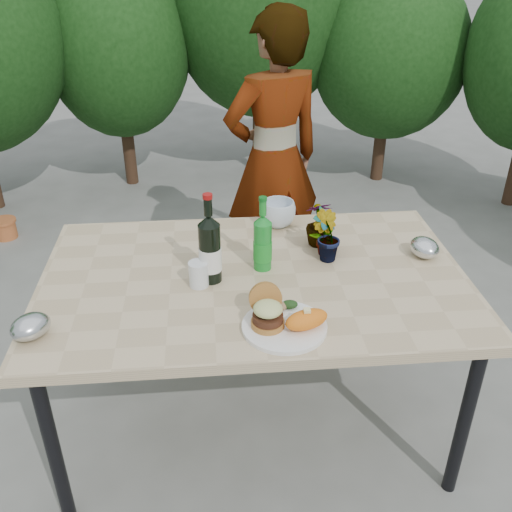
{
  "coord_description": "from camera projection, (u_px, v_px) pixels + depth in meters",
  "views": [
    {
      "loc": [
        -0.16,
        -1.82,
        1.89
      ],
      "look_at": [
        0.0,
        -0.08,
        0.88
      ],
      "focal_mm": 40.0,
      "sensor_mm": 36.0,
      "label": 1
    }
  ],
  "objects": [
    {
      "name": "sparkling_water",
      "position": [
        263.0,
        243.0,
        2.14
      ],
      "size": [
        0.07,
        0.07,
        0.3
      ],
      "rotation": [
        0.0,
        0.0,
        -0.42
      ],
      "color": "#178126",
      "rests_on": "patio_table"
    },
    {
      "name": "foil_packet_right",
      "position": [
        424.0,
        247.0,
        2.26
      ],
      "size": [
        0.14,
        0.15,
        0.08
      ],
      "primitive_type": "ellipsoid",
      "rotation": [
        0.0,
        0.0,
        1.8
      ],
      "color": "silver",
      "rests_on": "patio_table"
    },
    {
      "name": "terracotta_pot",
      "position": [
        5.0,
        228.0,
        3.97
      ],
      "size": [
        0.17,
        0.17,
        0.14
      ],
      "color": "#BB5F30",
      "rests_on": "ground"
    },
    {
      "name": "sweet_potato",
      "position": [
        306.0,
        320.0,
        1.83
      ],
      "size": [
        0.17,
        0.12,
        0.06
      ],
      "primitive_type": "ellipsoid",
      "rotation": [
        0.0,
        0.0,
        0.35
      ],
      "color": "orange",
      "rests_on": "dinner_plate"
    },
    {
      "name": "foil_packet_left",
      "position": [
        30.0,
        327.0,
        1.81
      ],
      "size": [
        0.17,
        0.17,
        0.08
      ],
      "primitive_type": "ellipsoid",
      "rotation": [
        0.0,
        0.0,
        0.83
      ],
      "color": "#B3B6BA",
      "rests_on": "patio_table"
    },
    {
      "name": "seedling_right",
      "position": [
        319.0,
        223.0,
        2.31
      ],
      "size": [
        0.12,
        0.12,
        0.19
      ],
      "primitive_type": "imported",
      "rotation": [
        0.0,
        0.0,
        3.29
      ],
      "color": "#1F561D",
      "rests_on": "patio_table"
    },
    {
      "name": "wine_bottle",
      "position": [
        210.0,
        250.0,
        2.06
      ],
      "size": [
        0.08,
        0.08,
        0.35
      ],
      "rotation": [
        0.0,
        0.0,
        -0.28
      ],
      "color": "black",
      "rests_on": "patio_table"
    },
    {
      "name": "person",
      "position": [
        274.0,
        160.0,
        3.09
      ],
      "size": [
        0.68,
        0.56,
        1.58
      ],
      "primitive_type": "imported",
      "rotation": [
        0.0,
        0.0,
        3.51
      ],
      "color": "#9D6C4E",
      "rests_on": "ground"
    },
    {
      "name": "seedling_left",
      "position": [
        324.0,
        232.0,
        2.24
      ],
      "size": [
        0.13,
        0.12,
        0.2
      ],
      "primitive_type": "imported",
      "rotation": [
        0.0,
        0.0,
        0.57
      ],
      "color": "#2C5B1F",
      "rests_on": "patio_table"
    },
    {
      "name": "patio_table",
      "position": [
        254.0,
        288.0,
        2.18
      ],
      "size": [
        1.6,
        1.0,
        0.75
      ],
      "color": "tan",
      "rests_on": "ground"
    },
    {
      "name": "plastic_cup",
      "position": [
        199.0,
        274.0,
        2.07
      ],
      "size": [
        0.07,
        0.07,
        0.09
      ],
      "primitive_type": "cylinder",
      "color": "silver",
      "rests_on": "patio_table"
    },
    {
      "name": "dinner_plate",
      "position": [
        284.0,
        327.0,
        1.86
      ],
      "size": [
        0.28,
        0.28,
        0.01
      ],
      "primitive_type": "cylinder",
      "color": "white",
      "rests_on": "patio_table"
    },
    {
      "name": "burger_stack",
      "position": [
        267.0,
        311.0,
        1.84
      ],
      "size": [
        0.11,
        0.16,
        0.11
      ],
      "color": "#B7722D",
      "rests_on": "dinner_plate"
    },
    {
      "name": "blue_bowl",
      "position": [
        278.0,
        214.0,
        2.48
      ],
      "size": [
        0.17,
        0.17,
        0.12
      ],
      "primitive_type": "imported",
      "rotation": [
        0.0,
        0.0,
        -0.14
      ],
      "color": "silver",
      "rests_on": "patio_table"
    },
    {
      "name": "grilled_veg",
      "position": [
        286.0,
        305.0,
        1.93
      ],
      "size": [
        0.08,
        0.05,
        0.03
      ],
      "color": "olive",
      "rests_on": "dinner_plate"
    },
    {
      "name": "shrub_hedge",
      "position": [
        250.0,
        71.0,
        3.38
      ],
      "size": [
        6.92,
        5.2,
        2.3
      ],
      "color": "#382316",
      "rests_on": "ground"
    },
    {
      "name": "seedling_mid",
      "position": [
        326.0,
        236.0,
        2.21
      ],
      "size": [
        0.14,
        0.14,
        0.2
      ],
      "primitive_type": "imported",
      "rotation": [
        0.0,
        0.0,
        2.47
      ],
      "color": "#1F521C",
      "rests_on": "patio_table"
    },
    {
      "name": "ground",
      "position": [
        254.0,
        419.0,
        2.52
      ],
      "size": [
        80.0,
        80.0,
        0.0
      ],
      "primitive_type": "plane",
      "color": "#63635F",
      "rests_on": "ground"
    }
  ]
}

